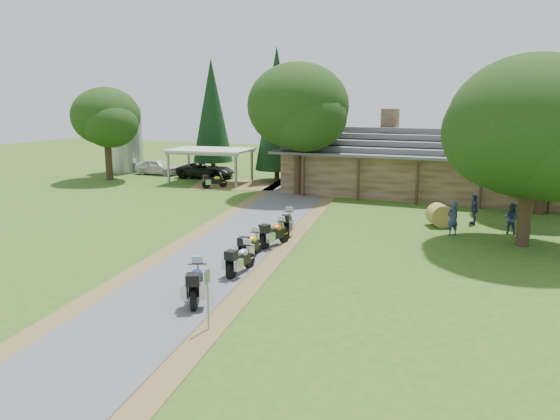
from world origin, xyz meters
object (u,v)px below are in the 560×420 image
at_px(motorcycle_row_a, 196,282).
at_px(hay_bale, 440,215).
at_px(carport, 211,166).
at_px(motorcycle_carport_a, 215,180).
at_px(motorcycle_row_b, 241,258).
at_px(lodge, 427,161).
at_px(motorcycle_row_d, 275,232).
at_px(silo, 125,137).
at_px(motorcycle_row_e, 288,221).
at_px(car_dark_suv, 206,166).
at_px(motorcycle_row_c, 251,244).
at_px(car_white_sedan, 157,165).

xyz_separation_m(motorcycle_row_a, hay_bale, (6.62, 15.05, -0.11)).
distance_m(carport, motorcycle_carport_a, 2.92).
distance_m(motorcycle_row_a, motorcycle_carport_a, 24.63).
bearing_deg(hay_bale, motorcycle_row_b, -119.27).
bearing_deg(lodge, motorcycle_row_d, -104.96).
distance_m(carport, hay_bale, 21.54).
height_order(silo, motorcycle_row_e, silo).
height_order(silo, carport, silo).
bearing_deg(motorcycle_carport_a, lodge, -35.11).
relative_size(car_dark_suv, motorcycle_row_c, 2.91).
distance_m(silo, motorcycle_row_d, 30.96).
relative_size(silo, motorcycle_row_c, 3.47).
relative_size(motorcycle_row_d, motorcycle_carport_a, 1.10).
height_order(car_white_sedan, motorcycle_row_b, car_white_sedan).
xyz_separation_m(silo, motorcycle_carport_a, (12.71, -5.56, -2.71)).
distance_m(car_white_sedan, hay_bale, 29.06).
distance_m(motorcycle_row_d, hay_bale, 10.03).
xyz_separation_m(lodge, motorcycle_row_a, (-4.50, -25.54, -1.72)).
xyz_separation_m(motorcycle_carport_a, hay_bale, (17.89, -6.85, -0.00)).
xyz_separation_m(silo, car_white_sedan, (4.03, -0.65, -2.42)).
relative_size(lodge, silo, 3.22).
bearing_deg(motorcycle_carport_a, motorcycle_row_c, -104.77).
bearing_deg(carport, motorcycle_row_c, -61.65).
xyz_separation_m(car_dark_suv, motorcycle_row_a, (14.67, -26.50, -0.34)).
height_order(motorcycle_row_a, motorcycle_row_b, motorcycle_row_a).
distance_m(car_white_sedan, motorcycle_row_b, 30.83).
bearing_deg(silo, car_dark_suv, -5.87).
bearing_deg(car_dark_suv, hay_bale, -123.00).
xyz_separation_m(motorcycle_row_a, motorcycle_row_d, (-0.25, 7.75, -0.05)).
height_order(carport, car_dark_suv, carport).
bearing_deg(car_dark_suv, motorcycle_row_b, -152.20).
bearing_deg(motorcycle_row_d, hay_bale, -28.56).
height_order(motorcycle_row_c, motorcycle_row_d, motorcycle_row_d).
distance_m(car_white_sedan, motorcycle_row_e, 25.45).
xyz_separation_m(lodge, silo, (-28.48, 1.93, 0.88)).
xyz_separation_m(lodge, motorcycle_row_c, (-4.94, -20.11, -1.79)).
distance_m(car_dark_suv, hay_bale, 24.19).
distance_m(motorcycle_row_b, motorcycle_row_e, 6.97).
bearing_deg(motorcycle_row_a, motorcycle_carport_a, 2.80).
xyz_separation_m(silo, motorcycle_row_b, (24.06, -24.09, -2.68)).
bearing_deg(motorcycle_row_b, car_dark_suv, 36.17).
height_order(carport, motorcycle_row_e, carport).
bearing_deg(carport, motorcycle_row_d, -57.69).
bearing_deg(lodge, motorcycle_row_e, -108.44).
relative_size(motorcycle_row_c, hay_bale, 1.55).
height_order(motorcycle_row_c, motorcycle_row_e, motorcycle_row_c).
height_order(silo, motorcycle_row_d, silo).
relative_size(motorcycle_row_d, motorcycle_row_e, 1.05).
distance_m(car_dark_suv, motorcycle_row_a, 30.30).
height_order(motorcycle_row_b, motorcycle_row_c, motorcycle_row_c).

